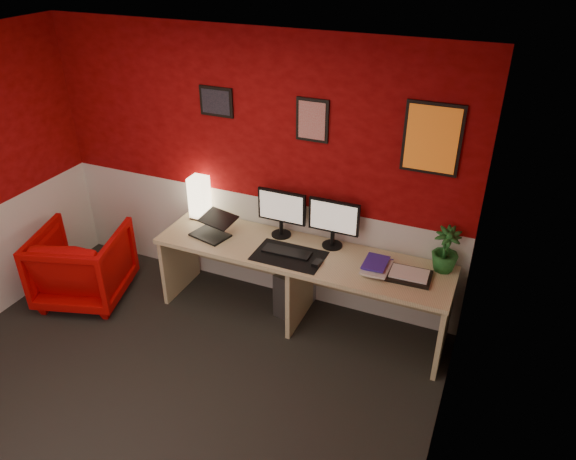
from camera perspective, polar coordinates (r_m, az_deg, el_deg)
The scene contains 24 objects.
ground at distance 4.44m, azimuth -14.05°, elevation -17.61°, with size 4.00×3.50×0.01m, color black.
ceiling at distance 3.16m, azimuth -19.71°, elevation 15.22°, with size 4.00×3.50×0.01m, color white.
wall_back at distance 4.92m, azimuth -3.94°, elevation 6.29°, with size 4.00×0.01×2.50m, color maroon.
wall_right at distance 2.99m, azimuth 16.14°, elevation -12.54°, with size 0.01×3.50×2.50m, color maroon.
wainscot_back at distance 5.26m, azimuth -3.68°, elevation -1.25°, with size 4.00×0.01×1.00m, color silver.
wainscot_right at distance 3.52m, azimuth 14.25°, elevation -21.64°, with size 0.01×3.50×1.00m, color silver.
desk at distance 4.86m, azimuth 1.31°, elevation -6.04°, with size 2.60×0.65×0.73m, color tan.
shoji_lamp at distance 5.18m, azimuth -9.30°, elevation 3.28°, with size 0.16×0.16×0.40m, color #FFE5B2.
laptop at distance 4.89m, azimuth -8.29°, elevation 0.49°, with size 0.33×0.23×0.22m, color black.
monitor_left at distance 4.77m, azimuth -0.73°, elevation 2.48°, with size 0.45×0.06×0.58m, color black.
monitor_right at distance 4.62m, azimuth 4.82°, elevation 1.39°, with size 0.45×0.06×0.58m, color black.
desk_mat at distance 4.60m, azimuth 0.10°, elevation -2.73°, with size 0.60×0.38×0.01m, color black.
keyboard at distance 4.63m, azimuth -0.12°, elevation -2.32°, with size 0.42×0.14×0.02m, color black.
mouse at distance 4.48m, azimuth 3.08°, elevation -3.51°, with size 0.06×0.10×0.03m, color black.
book_bottom at distance 4.51m, azimuth 8.27°, elevation -3.66°, with size 0.20×0.27×0.03m, color #39229F.
book_middle at distance 4.46m, azimuth 8.02°, elevation -3.65°, with size 0.21×0.29×0.02m, color silver.
book_top at distance 4.48m, azimuth 8.06°, elevation -3.20°, with size 0.19×0.25×0.02m, color #39229F.
zen_tray at distance 4.44m, azimuth 12.64°, elevation -4.73°, with size 0.35×0.25×0.03m, color black.
potted_plant at distance 4.51m, azimuth 16.30°, elevation -2.01°, with size 0.21×0.21×0.38m, color #19591E.
pc_tower at distance 5.09m, azimuth 0.80°, elevation -6.09°, with size 0.20×0.45×0.45m, color #99999E.
armchair at distance 5.52m, azimuth -20.81°, elevation -3.41°, with size 0.78×0.80×0.73m, color #B50706.
art_left at distance 4.85m, azimuth -7.57°, elevation 13.27°, with size 0.32×0.02×0.26m, color black.
art_center at distance 4.49m, azimuth 2.58°, elevation 11.50°, with size 0.28×0.02×0.36m, color red.
art_right at distance 4.27m, azimuth 14.96°, elevation 9.27°, with size 0.44×0.02×0.56m, color orange.
Camera 1 is at (2.09, -2.26, 3.20)m, focal length 33.72 mm.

